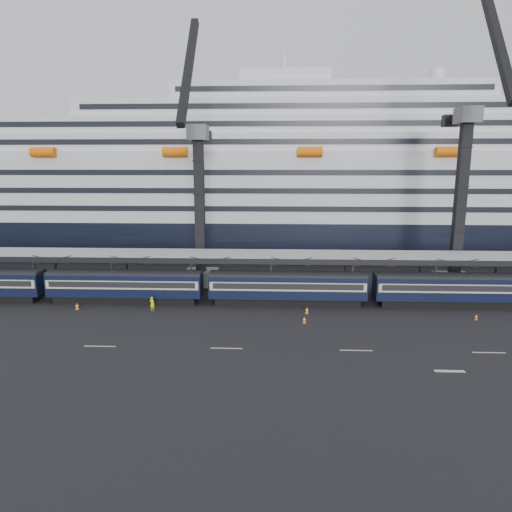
% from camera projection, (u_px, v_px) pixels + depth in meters
% --- Properties ---
extents(ground, '(260.00, 260.00, 0.00)m').
position_uv_depth(ground, '(369.00, 335.00, 45.81)').
color(ground, black).
rests_on(ground, ground).
extents(lane_markings, '(111.00, 4.27, 0.02)m').
position_uv_depth(lane_markings, '(474.00, 358.00, 40.36)').
color(lane_markings, beige).
rests_on(lane_markings, ground).
extents(train, '(133.05, 3.00, 4.05)m').
position_uv_depth(train, '(315.00, 287.00, 55.36)').
color(train, black).
rests_on(train, ground).
extents(canopy, '(130.00, 6.25, 5.53)m').
position_uv_depth(canopy, '(349.00, 256.00, 58.49)').
color(canopy, '#94979C').
rests_on(canopy, ground).
extents(cruise_ship, '(214.09, 28.84, 34.00)m').
position_uv_depth(cruise_ship, '(319.00, 188.00, 88.46)').
color(cruise_ship, black).
rests_on(cruise_ship, ground).
extents(crane_dark_near, '(4.50, 17.75, 35.08)m').
position_uv_depth(crane_dark_near, '(199.00, 201.00, 62.47)').
color(crane_dark_near, '#53555B').
rests_on(crane_dark_near, ground).
extents(crane_dark_mid, '(4.50, 18.24, 39.64)m').
position_uv_depth(crane_dark_mid, '(462.00, 191.00, 59.79)').
color(crane_dark_mid, '#53555B').
rests_on(crane_dark_mid, ground).
extents(worker, '(0.73, 0.60, 1.71)m').
position_uv_depth(worker, '(152.00, 304.00, 53.15)').
color(worker, '#F1FA0D').
rests_on(worker, ground).
extents(traffic_cone_b, '(0.43, 0.43, 0.85)m').
position_uv_depth(traffic_cone_b, '(77.00, 306.00, 53.79)').
color(traffic_cone_b, '#FF6C08').
rests_on(traffic_cone_b, ground).
extents(traffic_cone_c, '(0.39, 0.39, 0.77)m').
position_uv_depth(traffic_cone_c, '(304.00, 320.00, 49.20)').
color(traffic_cone_c, '#FF6C08').
rests_on(traffic_cone_c, ground).
extents(traffic_cone_d, '(0.41, 0.41, 0.82)m').
position_uv_depth(traffic_cone_d, '(307.00, 310.00, 52.34)').
color(traffic_cone_d, '#FF6C08').
rests_on(traffic_cone_d, ground).
extents(traffic_cone_e, '(0.34, 0.34, 0.68)m').
position_uv_depth(traffic_cone_e, '(476.00, 317.00, 50.23)').
color(traffic_cone_e, '#FF6C08').
rests_on(traffic_cone_e, ground).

